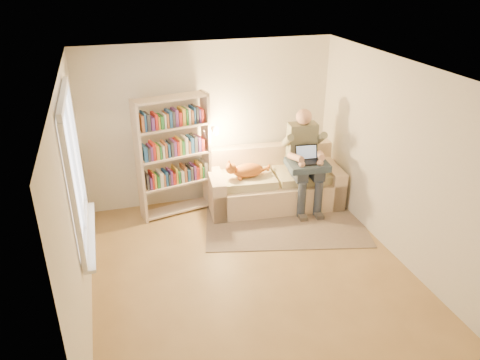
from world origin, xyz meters
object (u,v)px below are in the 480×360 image
object	(u,v)px
sofa	(273,185)
cat	(244,170)
person	(304,155)
laptop	(311,157)
bookshelf	(174,151)

from	to	relation	value
sofa	cat	size ratio (longest dim) A/B	2.95
person	laptop	distance (m)	0.16
laptop	cat	bearing A→B (deg)	170.18
sofa	person	xyz separation A→B (m)	(0.43, -0.20, 0.56)
sofa	bookshelf	xyz separation A→B (m)	(-1.57, 0.15, 0.72)
person	cat	bearing A→B (deg)	178.61
laptop	bookshelf	xyz separation A→B (m)	(-2.05, 0.52, 0.15)
laptop	bookshelf	distance (m)	2.11
sofa	bookshelf	bearing A→B (deg)	179.79
sofa	person	world-z (taller)	person
sofa	person	distance (m)	0.74
cat	bookshelf	world-z (taller)	bookshelf
person	sofa	bearing A→B (deg)	160.39
person	laptop	world-z (taller)	person
cat	bookshelf	xyz separation A→B (m)	(-1.04, 0.24, 0.36)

